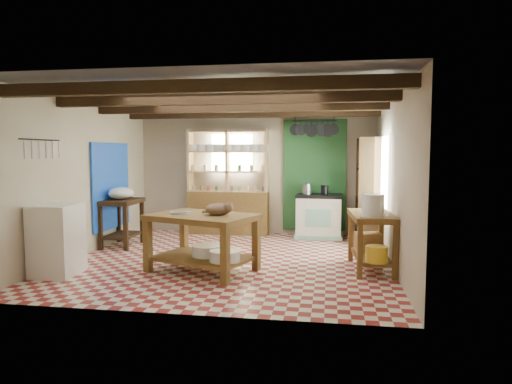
% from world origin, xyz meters
% --- Properties ---
extents(floor, '(5.00, 5.00, 0.02)m').
position_xyz_m(floor, '(0.00, 0.00, -0.01)').
color(floor, maroon).
rests_on(floor, ground).
extents(ceiling, '(5.00, 5.00, 0.02)m').
position_xyz_m(ceiling, '(0.00, 0.00, 2.60)').
color(ceiling, '#4B4A50').
rests_on(ceiling, wall_back).
extents(wall_back, '(5.00, 0.04, 2.60)m').
position_xyz_m(wall_back, '(0.00, 2.50, 1.30)').
color(wall_back, '#BCB097').
rests_on(wall_back, floor).
extents(wall_front, '(5.00, 0.04, 2.60)m').
position_xyz_m(wall_front, '(0.00, -2.50, 1.30)').
color(wall_front, '#BCB097').
rests_on(wall_front, floor).
extents(wall_left, '(0.04, 5.00, 2.60)m').
position_xyz_m(wall_left, '(-2.50, 0.00, 1.30)').
color(wall_left, '#BCB097').
rests_on(wall_left, floor).
extents(wall_right, '(0.04, 5.00, 2.60)m').
position_xyz_m(wall_right, '(2.50, 0.00, 1.30)').
color(wall_right, '#BCB097').
rests_on(wall_right, floor).
extents(ceiling_beams, '(5.00, 3.80, 0.15)m').
position_xyz_m(ceiling_beams, '(0.00, 0.00, 2.48)').
color(ceiling_beams, '#301F10').
rests_on(ceiling_beams, ceiling).
extents(blue_wall_patch, '(0.04, 1.40, 1.60)m').
position_xyz_m(blue_wall_patch, '(-2.47, 0.90, 1.10)').
color(blue_wall_patch, blue).
rests_on(blue_wall_patch, wall_left).
extents(green_wall_patch, '(1.30, 0.04, 2.30)m').
position_xyz_m(green_wall_patch, '(1.25, 2.47, 1.25)').
color(green_wall_patch, '#205126').
rests_on(green_wall_patch, wall_back).
extents(window_back, '(0.90, 0.02, 0.80)m').
position_xyz_m(window_back, '(-0.50, 2.48, 1.70)').
color(window_back, silver).
rests_on(window_back, wall_back).
extents(window_right, '(0.02, 1.30, 1.20)m').
position_xyz_m(window_right, '(2.48, 1.00, 1.40)').
color(window_right, silver).
rests_on(window_right, wall_right).
extents(utensil_rail, '(0.06, 0.90, 0.28)m').
position_xyz_m(utensil_rail, '(-2.44, -1.20, 1.78)').
color(utensil_rail, black).
rests_on(utensil_rail, wall_left).
extents(pot_rack, '(0.86, 0.12, 0.36)m').
position_xyz_m(pot_rack, '(1.25, 2.05, 2.18)').
color(pot_rack, black).
rests_on(pot_rack, ceiling).
extents(shelving_unit, '(1.70, 0.34, 2.20)m').
position_xyz_m(shelving_unit, '(-0.55, 2.31, 1.10)').
color(shelving_unit, tan).
rests_on(shelving_unit, floor).
extents(tall_rack, '(0.40, 0.86, 2.00)m').
position_xyz_m(tall_rack, '(2.28, 1.80, 1.00)').
color(tall_rack, '#301F10').
rests_on(tall_rack, floor).
extents(work_table, '(1.71, 1.42, 0.83)m').
position_xyz_m(work_table, '(-0.25, -0.74, 0.42)').
color(work_table, brown).
rests_on(work_table, floor).
extents(stove, '(0.93, 0.65, 0.88)m').
position_xyz_m(stove, '(1.36, 2.15, 0.44)').
color(stove, silver).
rests_on(stove, floor).
extents(prep_table, '(0.60, 0.86, 0.87)m').
position_xyz_m(prep_table, '(-2.20, 0.75, 0.43)').
color(prep_table, '#301F10').
rests_on(prep_table, floor).
extents(white_cabinet, '(0.60, 0.70, 1.00)m').
position_xyz_m(white_cabinet, '(-2.22, -1.24, 0.50)').
color(white_cabinet, white).
rests_on(white_cabinet, floor).
extents(right_counter, '(0.67, 1.21, 0.84)m').
position_xyz_m(right_counter, '(2.18, -0.26, 0.42)').
color(right_counter, brown).
rests_on(right_counter, floor).
extents(cat, '(0.42, 0.35, 0.17)m').
position_xyz_m(cat, '(0.00, -0.78, 0.92)').
color(cat, '#87654E').
rests_on(cat, work_table).
extents(steel_tray, '(0.41, 0.41, 0.02)m').
position_xyz_m(steel_tray, '(-0.59, -0.67, 0.84)').
color(steel_tray, '#95949B').
rests_on(steel_tray, work_table).
extents(basin_large, '(0.57, 0.57, 0.16)m').
position_xyz_m(basin_large, '(-0.18, -0.71, 0.30)').
color(basin_large, white).
rests_on(basin_large, work_table).
extents(basin_small, '(0.55, 0.55, 0.15)m').
position_xyz_m(basin_small, '(0.14, -0.99, 0.30)').
color(basin_small, white).
rests_on(basin_small, work_table).
extents(kettle_left, '(0.19, 0.19, 0.21)m').
position_xyz_m(kettle_left, '(1.11, 2.16, 0.98)').
color(kettle_left, '#95949B').
rests_on(kettle_left, stove).
extents(kettle_right, '(0.15, 0.15, 0.18)m').
position_xyz_m(kettle_right, '(1.46, 2.15, 0.97)').
color(kettle_right, black).
rests_on(kettle_right, stove).
extents(enamel_bowl, '(0.46, 0.46, 0.23)m').
position_xyz_m(enamel_bowl, '(-2.20, 0.75, 0.98)').
color(enamel_bowl, white).
rests_on(enamel_bowl, prep_table).
extents(white_bucket, '(0.33, 0.33, 0.31)m').
position_xyz_m(white_bucket, '(2.16, -0.62, 0.99)').
color(white_bucket, white).
rests_on(white_bucket, right_counter).
extents(wicker_basket, '(0.41, 0.34, 0.27)m').
position_xyz_m(wicker_basket, '(2.16, 0.04, 0.36)').
color(wicker_basket, '#AA7944').
rests_on(wicker_basket, right_counter).
extents(yellow_tub, '(0.33, 0.33, 0.22)m').
position_xyz_m(yellow_tub, '(2.21, -0.71, 0.33)').
color(yellow_tub, yellow).
rests_on(yellow_tub, right_counter).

